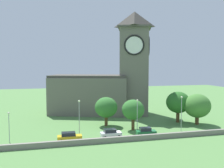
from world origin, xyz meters
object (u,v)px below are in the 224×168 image
Objects in this scene: tree_by_tower at (133,110)px; car_white at (111,133)px; church at (108,81)px; streetlamp_west_mid at (79,113)px; tree_riverside_west at (197,106)px; tree_churchyard at (178,102)px; tree_riverside_east at (106,107)px; streetlamp_central at (137,111)px; car_yellow at (69,137)px; car_green at (146,132)px; streetlamp_west_end at (9,122)px; streetlamp_east_mid at (181,108)px.

car_white is at bearing -142.81° from tree_by_tower.
church is 27.07m from streetlamp_west_mid.
tree_riverside_west is 4.86m from tree_churchyard.
tree_riverside_east is at bearing -104.42° from church.
tree_churchyard is (14.17, 8.27, 0.19)m from streetlamp_central.
tree_churchyard is (28.78, 9.98, 4.26)m from car_yellow.
tree_churchyard is (-3.48, 3.36, 0.50)m from tree_riverside_west.
car_green is 18.28m from tree_riverside_west.
church is 27.54m from car_white.
streetlamp_west_mid is at bearing -163.13° from tree_churchyard.
tree_riverside_east reaches higher than car_white.
streetlamp_west_mid is (13.43, -0.21, 1.08)m from streetlamp_west_end.
streetlamp_east_mid is 1.03× the size of tree_riverside_west.
tree_by_tower reaches higher than streetlamp_west_end.
car_yellow is at bearing -160.88° from tree_churchyard.
tree_riverside_west is at bearing 34.50° from streetlamp_east_mid.
streetlamp_central reaches higher than tree_by_tower.
tree_riverside_west is 17.39m from tree_by_tower.
tree_riverside_east is (9.82, 10.75, 3.62)m from car_yellow.
streetlamp_west_end is at bearing -168.89° from tree_churchyard.
tree_riverside_west reaches higher than tree_by_tower.
car_green is at bearing -5.27° from streetlamp_west_end.
car_white is 0.72× the size of streetlamp_west_end.
streetlamp_west_mid is (2.19, 1.91, 4.21)m from car_yellow.
church is 21.24m from tree_by_tower.
streetlamp_east_mid reaches higher than car_green.
streetlamp_central is at bearing -94.77° from tree_by_tower.
streetlamp_east_mid is 9.06m from tree_churchyard.
tree_by_tower is (-17.35, -1.24, -0.02)m from tree_riverside_west.
tree_riverside_west is (23.85, 6.18, 3.75)m from car_white.
tree_riverside_west is (43.50, 4.50, 0.62)m from streetlamp_west_end.
streetlamp_east_mid is (25.10, 1.70, 4.27)m from car_yellow.
car_green is 6.90m from tree_by_tower.
car_yellow is 0.62× the size of tree_riverside_west.
car_white is 0.54× the size of tree_churchyard.
tree_churchyard reaches higher than car_white.
car_yellow is 15.26m from streetlamp_central.
tree_by_tower is at bearing -86.71° from church.
streetlamp_west_end is (-11.24, 2.12, 3.13)m from car_yellow.
tree_by_tower is at bearing 98.68° from car_green.
car_white is at bearing -97.85° from tree_riverside_east.
streetlamp_east_mid is at bearing 12.55° from car_green.
tree_churchyard reaches higher than streetlamp_west_end.
tree_churchyard is at bearing 30.27° from streetlamp_central.
streetlamp_west_end is 0.78× the size of tree_riverside_west.
car_yellow is 0.63× the size of streetlamp_central.
streetlamp_west_end is (-24.97, -23.82, -5.80)m from church.
streetlamp_west_mid is (-6.22, 1.48, 4.21)m from car_white.
tree_riverside_west is at bearing 14.53° from car_white.
car_white is 0.57× the size of streetlamp_central.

